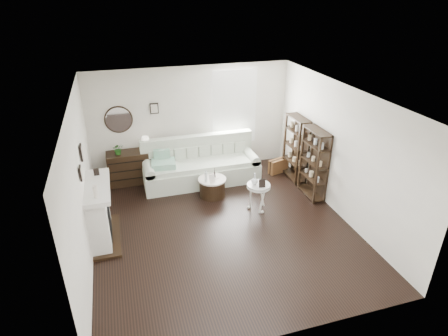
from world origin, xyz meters
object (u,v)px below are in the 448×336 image
object	(u,v)px
dresser	(133,167)
pedestal_table	(259,187)
drum_table	(212,187)

from	to	relation	value
dresser	pedestal_table	xyz separation A→B (m)	(2.47, -2.05, 0.16)
pedestal_table	drum_table	bearing A→B (deg)	133.80
drum_table	dresser	bearing A→B (deg)	143.99
drum_table	pedestal_table	xyz separation A→B (m)	(0.80, -0.83, 0.33)
drum_table	pedestal_table	world-z (taller)	pedestal_table
dresser	pedestal_table	bearing A→B (deg)	-39.66
drum_table	pedestal_table	bearing A→B (deg)	-46.20
dresser	drum_table	xyz separation A→B (m)	(1.67, -1.21, -0.18)
dresser	pedestal_table	distance (m)	3.21
dresser	drum_table	size ratio (longest dim) A/B	1.88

